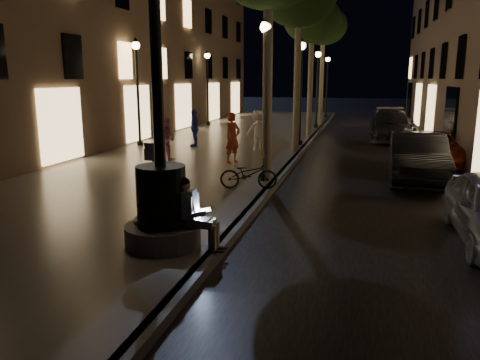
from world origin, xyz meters
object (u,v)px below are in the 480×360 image
(lamp_curb_d, at_px, (327,78))
(car_rear, at_px, (391,126))
(lamp_curb_c, at_px, (317,78))
(stroller, at_px, (154,153))
(lamp_left_b, at_px, (137,78))
(bicycle, at_px, (249,174))
(pedestrian_white, at_px, (258,130))
(pedestrian_red, at_px, (233,138))
(pedestrian_blue, at_px, (195,128))
(lamp_curb_a, at_px, (266,78))
(lamp_left_c, at_px, (208,78))
(lamp_curb_b, at_px, (301,78))
(tree_far, at_px, (323,27))
(pedestrian_pink, at_px, (166,139))
(car_fifth, at_px, (389,120))
(car_second, at_px, (417,158))
(seated_man_laptop, at_px, (193,211))
(fountain_lamppost, at_px, (161,192))
(tree_third, at_px, (312,21))

(lamp_curb_d, bearing_deg, car_rear, -69.55)
(lamp_curb_c, bearing_deg, stroller, -105.44)
(lamp_left_b, distance_m, bicycle, 10.29)
(pedestrian_white, bearing_deg, pedestrian_red, 65.74)
(lamp_curb_c, bearing_deg, lamp_left_b, -125.37)
(pedestrian_blue, bearing_deg, lamp_curb_a, 26.53)
(lamp_curb_c, xyz_separation_m, lamp_left_c, (-7.10, 0.00, 0.00))
(lamp_left_c, distance_m, bicycle, 18.71)
(lamp_curb_c, distance_m, lamp_left_b, 12.26)
(lamp_curb_b, bearing_deg, tree_far, 89.54)
(pedestrian_pink, bearing_deg, lamp_curb_a, 164.66)
(tree_far, distance_m, pedestrian_red, 16.34)
(lamp_curb_c, distance_m, pedestrian_blue, 10.99)
(car_fifth, xyz_separation_m, pedestrian_blue, (-8.91, -10.28, 0.29))
(pedestrian_white, bearing_deg, car_fifth, -140.71)
(lamp_left_c, height_order, pedestrian_pink, lamp_left_c)
(lamp_curb_b, relative_size, car_second, 1.03)
(seated_man_laptop, bearing_deg, fountain_lamppost, 180.00)
(car_rear, bearing_deg, pedestrian_blue, -145.76)
(lamp_curb_a, bearing_deg, lamp_curb_d, 90.00)
(pedestrian_white, height_order, bicycle, pedestrian_white)
(lamp_curb_b, xyz_separation_m, pedestrian_blue, (-4.50, -1.78, -2.20))
(lamp_curb_d, height_order, lamp_left_b, same)
(fountain_lamppost, bearing_deg, lamp_curb_d, 88.66)
(car_second, distance_m, bicycle, 5.63)
(pedestrian_red, bearing_deg, stroller, 153.99)
(lamp_curb_c, bearing_deg, lamp_left_c, 180.00)
(lamp_curb_d, xyz_separation_m, lamp_left_c, (-7.10, -8.00, 0.00))
(seated_man_laptop, distance_m, tree_third, 18.75)
(seated_man_laptop, bearing_deg, pedestrian_white, 96.94)
(tree_third, distance_m, lamp_curb_c, 4.94)
(lamp_left_b, distance_m, lamp_left_c, 10.00)
(stroller, bearing_deg, lamp_curb_c, 74.19)
(lamp_curb_c, xyz_separation_m, pedestrian_pink, (-4.37, -13.30, -2.23))
(pedestrian_blue, bearing_deg, fountain_lamppost, 7.91)
(lamp_left_c, bearing_deg, stroller, -78.74)
(car_fifth, relative_size, pedestrian_blue, 2.70)
(car_rear, height_order, pedestrian_white, pedestrian_white)
(pedestrian_red, xyz_separation_m, pedestrian_white, (0.19, 3.37, -0.06))
(tree_third, distance_m, pedestrian_red, 10.74)
(stroller, distance_m, car_second, 8.68)
(lamp_curb_a, relative_size, stroller, 4.85)
(seated_man_laptop, height_order, lamp_left_b, lamp_left_b)
(lamp_curb_c, xyz_separation_m, lamp_curb_d, (0.00, 8.00, 0.00))
(tree_third, height_order, lamp_curb_c, tree_third)
(fountain_lamppost, bearing_deg, tree_third, 87.77)
(tree_third, distance_m, lamp_curb_d, 12.35)
(lamp_curb_b, xyz_separation_m, car_rear, (4.30, 4.47, -2.46))
(tree_far, distance_m, lamp_left_c, 8.11)
(car_fifth, bearing_deg, pedestrian_blue, -130.88)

